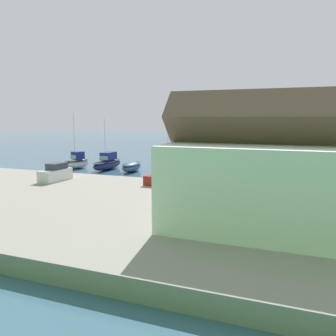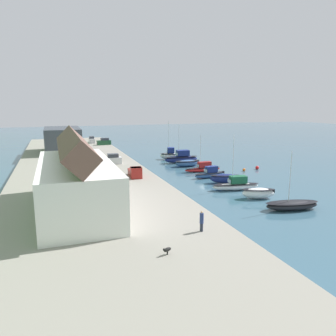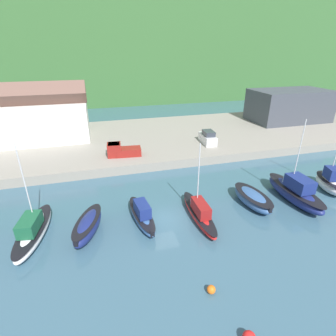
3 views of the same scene
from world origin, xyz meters
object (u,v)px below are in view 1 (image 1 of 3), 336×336
Objects in this scene: moored_boat_6 at (132,167)px; moored_boat_7 at (108,163)px; moored_boat_3 at (234,172)px; parked_car_0 at (56,173)px; pickup_truck_0 at (169,179)px; moored_boat_1 at (306,176)px; moored_boat_8 at (77,162)px; mooring_buoy_1 at (199,162)px; moored_boat_4 at (200,171)px; moored_boat_2 at (265,174)px; moored_boat_5 at (169,168)px.

moored_boat_7 is (4.90, -0.48, 0.34)m from moored_boat_6.
moored_boat_7 is at bearing 19.16° from moored_boat_3.
pickup_truck_0 is (-14.15, -1.70, -0.10)m from parked_car_0.
parked_car_0 reaches higher than moored_boat_1.
moored_boat_6 is 1.23× the size of pickup_truck_0.
pickup_truck_0 is (-17.11, 15.43, 0.95)m from moored_boat_7.
moored_boat_8 is at bearing -58.43° from parked_car_0.
moored_boat_6 is at bearing -135.37° from pickup_truck_0.
moored_boat_6 is 10.60m from moored_boat_8.
pickup_truck_0 is 28.11m from mooring_buoy_1.
moored_boat_1 is at bearing 176.43° from moored_boat_6.
mooring_buoy_1 is (3.80, -13.10, -0.39)m from moored_boat_4.
moored_boat_2 is at bearing -141.88° from parked_car_0.
moored_boat_5 is at bearing -112.10° from parked_car_0.
parked_car_0 is at bearing 43.94° from moored_boat_2.
moored_boat_8 reaches higher than pickup_truck_0.
moored_boat_8 is at bearing -6.55° from moored_boat_4.
moored_boat_7 is at bearing -9.38° from moored_boat_6.
pickup_truck_0 is (-12.22, 14.95, 1.29)m from moored_boat_6.
moored_boat_3 is 0.98× the size of moored_boat_6.
moored_boat_1 is at bearing -165.35° from moored_boat_2.
moored_boat_3 reaches higher than moored_boat_6.
moored_boat_7 is 23.06m from pickup_truck_0.
moored_boat_8 reaches higher than moored_boat_3.
moored_boat_7 is (11.36, 0.34, 0.39)m from moored_boat_5.
moored_boat_3 reaches higher than mooring_buoy_1.
moored_boat_2 is 0.92× the size of moored_boat_8.
moored_boat_5 reaches higher than pickup_truck_0.
moored_boat_8 reaches higher than moored_boat_1.
moored_boat_6 is at bearing 8.30° from moored_boat_2.
moored_boat_7 is at bearing 43.35° from mooring_buoy_1.
mooring_buoy_1 is at bearing -97.54° from moored_boat_5.
parked_car_0 is 14.25m from pickup_truck_0.
parked_car_0 is at bearing -77.76° from pickup_truck_0.
moored_boat_2 is 1.84× the size of pickup_truck_0.
mooring_buoy_1 is at bearing -16.86° from moored_boat_1.
moored_boat_8 reaches higher than moored_boat_7.
moored_boat_1 is 0.88× the size of moored_boat_3.
moored_boat_7 reaches higher than moored_boat_6.
parked_car_0 is (1.93, 16.65, 1.39)m from moored_boat_6.
moored_boat_5 is 1.34× the size of moored_boat_6.
moored_boat_8 is (32.23, -0.02, 0.28)m from moored_boat_2.
parked_car_0 is (-2.96, 17.13, 1.05)m from moored_boat_7.
pickup_truck_0 is (14.90, 15.04, 1.22)m from moored_boat_1.
moored_boat_5 is at bearing -176.53° from moored_boat_6.
parked_car_0 is (18.93, 16.94, 1.30)m from moored_boat_3.
moored_boat_8 reaches higher than moored_boat_4.
moored_boat_2 is at bearing 135.53° from mooring_buoy_1.
moored_boat_1 is 20.67m from moored_boat_5.
moored_boat_8 reaches higher than parked_car_0.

